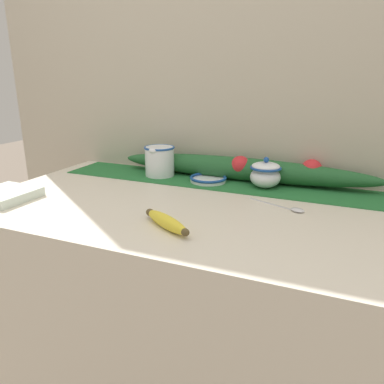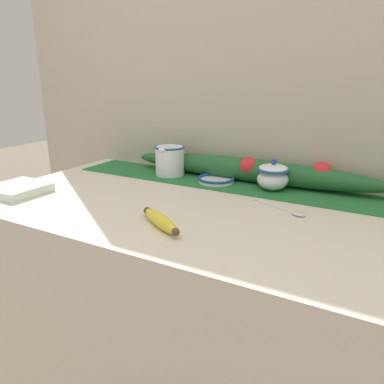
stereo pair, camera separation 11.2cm
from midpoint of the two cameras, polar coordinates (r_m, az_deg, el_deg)
countertop at (r=1.38m, az=5.25°, el=-20.96°), size 1.51×0.75×0.93m
back_wall at (r=1.46m, az=12.52°, el=12.27°), size 2.31×0.04×2.40m
table_runner at (r=1.38m, az=10.17°, el=0.92°), size 1.39×0.21×0.00m
cream_pitcher at (r=1.49m, az=-1.22°, el=4.96°), size 0.12×0.14×0.12m
sugar_bowl at (r=1.34m, az=14.59°, el=2.32°), size 0.11×0.11×0.11m
small_dish at (r=1.40m, az=5.99°, el=1.88°), size 0.14×0.14×0.02m
banana at (r=0.99m, az=-1.61°, el=-4.42°), size 0.18×0.13×0.04m
spoon at (r=1.14m, az=18.21°, el=-3.10°), size 0.19×0.09×0.01m
napkin_stack at (r=1.38m, az=-22.93°, el=0.37°), size 0.17×0.17×0.03m
poinsettia_garland at (r=1.42m, az=11.37°, el=3.29°), size 1.01×0.10×0.10m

